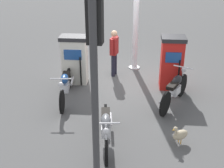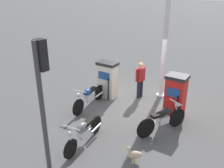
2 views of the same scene
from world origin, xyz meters
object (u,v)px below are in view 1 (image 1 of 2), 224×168
Objects in this scene: attendant_person at (114,50)px; roadside_traffic_light at (95,68)px; motorcycle_extra at (106,127)px; canopy_support_pole at (136,10)px; motorcycle_far_pump at (175,89)px; fuel_pump_near at (75,59)px; motorcycle_near_pump at (65,85)px; wandering_duck at (180,135)px; fuel_pump_far at (172,62)px.

roadside_traffic_light reaches higher than attendant_person.
canopy_support_pole is at bearing 175.62° from motorcycle_extra.
fuel_pump_near is at bearing -109.65° from motorcycle_far_pump.
motorcycle_near_pump is 3.09m from motorcycle_far_pump.
attendant_person reaches higher than fuel_pump_near.
wandering_duck is at bearing 16.46° from canopy_support_pole.
canopy_support_pole is (-5.97, 0.32, -0.32)m from roadside_traffic_light.
canopy_support_pole is (-0.73, 0.65, 1.20)m from attendant_person.
motorcycle_near_pump is 2.33m from attendant_person.
motorcycle_near_pump is 3.56m from wandering_duck.
motorcycle_extra is 0.46× the size of canopy_support_pole.
roadside_traffic_light is (4.50, -1.53, 1.57)m from fuel_pump_far.
fuel_pump_near is 3.12× the size of wandering_duck.
attendant_person reaches higher than motorcycle_far_pump.
attendant_person is (-0.74, 1.17, 0.10)m from fuel_pump_near.
roadside_traffic_light is 5.98m from canopy_support_pole.
motorcycle_near_pump is at bearing -30.42° from attendant_person.
attendant_person is (-1.98, 1.16, 0.42)m from motorcycle_near_pump.
canopy_support_pole is at bearing 138.03° from attendant_person.
canopy_support_pole is (-4.64, 0.36, 1.64)m from motorcycle_extra.
motorcycle_extra is (3.17, -1.57, -0.39)m from fuel_pump_far.
canopy_support_pole is (-2.57, -1.28, 1.60)m from motorcycle_far_pump.
fuel_pump_near reaches higher than motorcycle_far_pump.
motorcycle_near_pump is 4.29× the size of wandering_duck.
motorcycle_far_pump reaches higher than motorcycle_extra.
canopy_support_pole reaches higher than wandering_duck.
motorcycle_near_pump is at bearing -155.33° from roadside_traffic_light.
motorcycle_extra is 2.37m from roadside_traffic_light.
attendant_person reaches higher than motorcycle_near_pump.
canopy_support_pole reaches higher than motorcycle_extra.
motorcycle_near_pump reaches higher than wandering_duck.
canopy_support_pole reaches higher than attendant_person.
fuel_pump_far reaches higher than motorcycle_extra.
motorcycle_extra is 1.27× the size of attendant_person.
fuel_pump_far is 0.47× the size of roadside_traffic_light.
motorcycle_far_pump is 0.93× the size of motorcycle_extra.
canopy_support_pole reaches higher than roadside_traffic_light.
fuel_pump_far is at bearing -178.19° from wandering_duck.
roadside_traffic_light is at bearing 18.55° from fuel_pump_near.
roadside_traffic_light is at bearing -25.17° from motorcycle_far_pump.
canopy_support_pole is (-1.47, 1.83, 1.30)m from fuel_pump_near.
motorcycle_far_pump is 0.53× the size of roadside_traffic_light.
wandering_duck is at bearing 27.98° from attendant_person.
canopy_support_pole is (-4.41, -1.30, 1.85)m from wandering_duck.
wandering_duck is 0.14× the size of roadside_traffic_light.
roadside_traffic_light is (3.39, -1.59, 1.92)m from motorcycle_far_pump.
motorcycle_extra is 3.95m from attendant_person.
motorcycle_far_pump is 1.18× the size of attendant_person.
fuel_pump_far reaches higher than wandering_duck.
fuel_pump_far is 5.00m from roadside_traffic_light.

